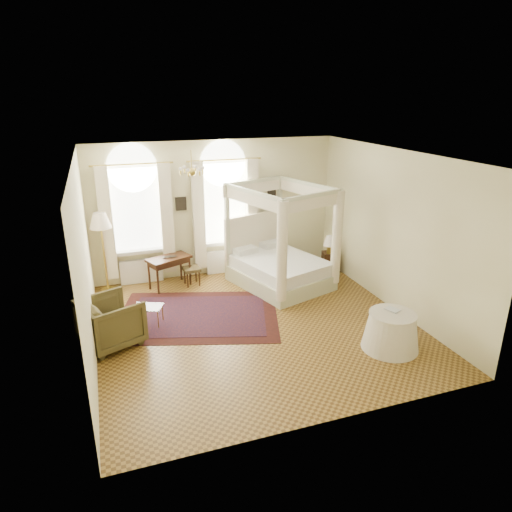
{
  "coord_description": "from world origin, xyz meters",
  "views": [
    {
      "loc": [
        -2.63,
        -7.59,
        4.34
      ],
      "look_at": [
        0.14,
        0.4,
        1.29
      ],
      "focal_mm": 32.0,
      "sensor_mm": 36.0,
      "label": 1
    }
  ],
  "objects": [
    {
      "name": "armchair",
      "position": [
        -2.7,
        0.17,
        0.45
      ],
      "size": [
        1.28,
        1.27,
        0.9
      ],
      "primitive_type": "imported",
      "rotation": [
        0.0,
        0.0,
        1.97
      ],
      "color": "#443B1D",
      "rests_on": "ground"
    },
    {
      "name": "wall_pictures",
      "position": [
        0.09,
        2.97,
        1.89
      ],
      "size": [
        2.54,
        0.03,
        0.39
      ],
      "color": "black",
      "rests_on": "room_walls"
    },
    {
      "name": "laptop",
      "position": [
        -1.27,
        2.46,
        0.75
      ],
      "size": [
        0.31,
        0.21,
        0.02
      ],
      "primitive_type": "imported",
      "rotation": [
        0.0,
        0.0,
        3.09
      ],
      "color": "black",
      "rests_on": "writing_desk"
    },
    {
      "name": "coffee_table",
      "position": [
        -1.99,
        0.73,
        0.34
      ],
      "size": [
        0.66,
        0.58,
        0.38
      ],
      "color": "white",
      "rests_on": "ground"
    },
    {
      "name": "stool",
      "position": [
        -0.79,
        2.38,
        0.36
      ],
      "size": [
        0.4,
        0.4,
        0.43
      ],
      "color": "#4B3B20",
      "rests_on": "ground"
    },
    {
      "name": "canopy_bed",
      "position": [
        1.2,
        1.7,
        0.54
      ],
      "size": [
        2.35,
        2.61,
        2.38
      ],
      "color": "#BEBF9B",
      "rests_on": "ground"
    },
    {
      "name": "window_right",
      "position": [
        0.2,
        2.87,
        1.49
      ],
      "size": [
        1.62,
        0.27,
        3.29
      ],
      "color": "silver",
      "rests_on": "room_walls"
    },
    {
      "name": "side_table",
      "position": [
        1.99,
        -1.61,
        0.34
      ],
      "size": [
        1.01,
        1.01,
        0.69
      ],
      "color": "white",
      "rests_on": "ground"
    },
    {
      "name": "nightstand_lamp",
      "position": [
        2.63,
        1.98,
        0.83
      ],
      "size": [
        0.31,
        0.31,
        0.46
      ],
      "color": "gold",
      "rests_on": "nightstand"
    },
    {
      "name": "chandelier",
      "position": [
        -0.9,
        1.2,
        2.91
      ],
      "size": [
        0.51,
        0.45,
        0.5
      ],
      "color": "gold",
      "rests_on": "room_walls"
    },
    {
      "name": "book",
      "position": [
        1.97,
        -1.54,
        0.7
      ],
      "size": [
        0.26,
        0.3,
        0.02
      ],
      "primitive_type": "imported",
      "rotation": [
        0.0,
        0.0,
        0.39
      ],
      "color": "black",
      "rests_on": "side_table"
    },
    {
      "name": "window_left",
      "position": [
        -1.9,
        2.87,
        1.49
      ],
      "size": [
        1.62,
        0.27,
        3.29
      ],
      "color": "silver",
      "rests_on": "room_walls"
    },
    {
      "name": "oriental_rug",
      "position": [
        -1.0,
        0.75,
        0.01
      ],
      "size": [
        3.78,
        3.18,
        0.01
      ],
      "color": "#3D140E",
      "rests_on": "ground"
    },
    {
      "name": "room_walls",
      "position": [
        0.0,
        0.0,
        1.98
      ],
      "size": [
        6.0,
        6.0,
        6.0
      ],
      "color": "#F5EEBB",
      "rests_on": "ground"
    },
    {
      "name": "writing_desk",
      "position": [
        -1.29,
        2.43,
        0.63
      ],
      "size": [
        1.1,
        0.85,
        0.74
      ],
      "color": "#3A1F10",
      "rests_on": "ground"
    },
    {
      "name": "ground",
      "position": [
        0.0,
        0.0,
        0.0
      ],
      "size": [
        6.0,
        6.0,
        0.0
      ],
      "primitive_type": "plane",
      "color": "olive",
      "rests_on": "ground"
    },
    {
      "name": "floor_lamp",
      "position": [
        -2.7,
        2.7,
        1.58
      ],
      "size": [
        0.48,
        0.48,
        1.85
      ],
      "color": "gold",
      "rests_on": "ground"
    },
    {
      "name": "nightstand",
      "position": [
        2.7,
        2.04,
        0.27
      ],
      "size": [
        0.43,
        0.41,
        0.53
      ],
      "primitive_type": "cube",
      "rotation": [
        0.0,
        0.0,
        -0.21
      ],
      "color": "#3A1F10",
      "rests_on": "ground"
    }
  ]
}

